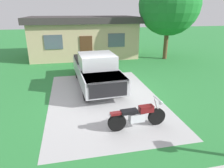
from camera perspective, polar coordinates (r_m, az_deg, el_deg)
ground_plane at (r=9.88m, az=-2.14°, el=-4.19°), size 80.00×80.00×0.00m
driveway_pad at (r=9.88m, az=-2.14°, el=-4.18°), size 5.21×8.07×0.01m
motorcycle at (r=7.46m, az=7.30°, el=-8.91°), size 2.21×0.70×1.09m
pickup_truck at (r=11.36m, az=-4.60°, el=4.16°), size 2.33×5.73×1.90m
shade_tree at (r=18.23m, az=15.84°, el=20.74°), size 4.97×4.97×6.96m
neighbor_house at (r=19.22m, az=-8.04°, el=13.17°), size 9.60×5.60×3.50m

